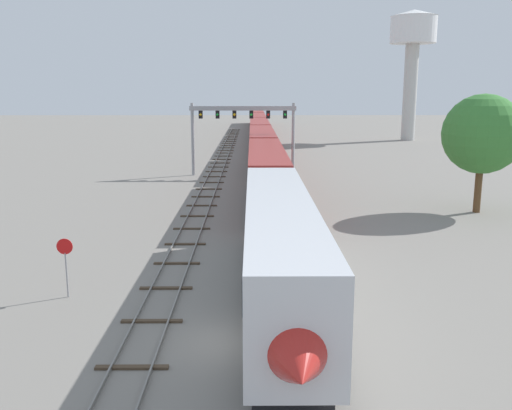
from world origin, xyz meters
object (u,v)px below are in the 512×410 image
water_tower (413,41)px  stop_sign (66,259)px  passenger_train (259,134)px  signal_gantry (243,122)px  trackside_tree_left (483,134)px

water_tower → stop_sign: water_tower is taller
passenger_train → signal_gantry: (-2.25, -27.71, 3.46)m
stop_sign → trackside_tree_left: size_ratio=0.31×
passenger_train → water_tower: (29.39, 17.71, 16.22)m
water_tower → stop_sign: (-39.39, -83.97, -16.96)m
water_tower → stop_sign: 94.29m
trackside_tree_left → passenger_train: bearing=109.4°
water_tower → trackside_tree_left: 67.84m
signal_gantry → water_tower: 56.81m
passenger_train → signal_gantry: bearing=-94.6°
signal_gantry → trackside_tree_left: (19.12, -20.06, 0.19)m
stop_sign → trackside_tree_left: trackside_tree_left is taller
signal_gantry → water_tower: water_tower is taller
water_tower → trackside_tree_left: bearing=-100.8°
passenger_train → trackside_tree_left: (16.87, -47.77, 3.65)m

